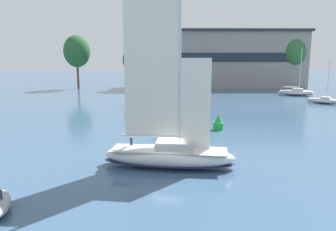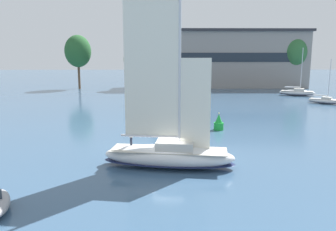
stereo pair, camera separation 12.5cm
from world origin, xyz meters
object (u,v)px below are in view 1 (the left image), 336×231
object	(u,v)px
tree_shore_center	(77,51)
sailboat_moored_far_slip	(160,98)
tree_shore_right	(293,52)
tree_shore_left	(133,60)
sailboat_moored_mid_channel	(324,101)
channel_buoy	(218,123)
sailboat_main	(169,153)
sailboat_moored_near_marina	(296,92)

from	to	relation	value
tree_shore_center	sailboat_moored_far_slip	distance (m)	36.56
sailboat_moored_far_slip	tree_shore_right	bearing A→B (deg)	36.11
tree_shore_left	tree_shore_center	bearing A→B (deg)	171.41
tree_shore_left	sailboat_moored_far_slip	bearing A→B (deg)	-73.28
tree_shore_right	sailboat_moored_mid_channel	bearing A→B (deg)	-100.95
channel_buoy	tree_shore_center	bearing A→B (deg)	119.78
sailboat_main	tree_shore_right	bearing A→B (deg)	61.30
sailboat_moored_near_marina	channel_buoy	size ratio (longest dim) A/B	5.04
tree_shore_right	sailboat_moored_mid_channel	xyz separation A→B (m)	(-6.17, -31.91, -9.58)
tree_shore_right	sailboat_main	world-z (taller)	sailboat_main
tree_shore_left	sailboat_moored_far_slip	world-z (taller)	tree_shore_left
sailboat_moored_mid_channel	sailboat_main	bearing A→B (deg)	-130.61
tree_shore_center	sailboat_moored_mid_channel	world-z (taller)	tree_shore_center
tree_shore_right	sailboat_moored_near_marina	size ratio (longest dim) A/B	1.32
tree_shore_center	sailboat_moored_far_slip	bearing A→B (deg)	-49.16
channel_buoy	tree_shore_left	bearing A→B (deg)	106.13
sailboat_moored_far_slip	channel_buoy	distance (m)	27.60
sailboat_moored_far_slip	channel_buoy	xyz separation A→B (m)	(7.42, -26.59, 0.16)
sailboat_moored_mid_channel	channel_buoy	distance (m)	33.50
tree_shore_left	sailboat_moored_far_slip	distance (m)	26.42
sailboat_main	sailboat_moored_far_slip	size ratio (longest dim) A/B	1.45
tree_shore_left	sailboat_moored_far_slip	size ratio (longest dim) A/B	1.11
sailboat_moored_far_slip	channel_buoy	world-z (taller)	sailboat_moored_far_slip
sailboat_moored_far_slip	tree_shore_left	bearing A→B (deg)	106.72
tree_shore_center	sailboat_moored_far_slip	xyz separation A→B (m)	(23.05, -26.66, -9.74)
tree_shore_left	tree_shore_right	xyz separation A→B (m)	(45.59, 3.66, 2.03)
sailboat_main	sailboat_moored_mid_channel	bearing A→B (deg)	49.39
tree_shore_right	sailboat_moored_mid_channel	size ratio (longest dim) A/B	1.68
tree_shore_right	sailboat_moored_near_marina	world-z (taller)	tree_shore_right
sailboat_moored_far_slip	channel_buoy	bearing A→B (deg)	-74.41
sailboat_main	sailboat_moored_far_slip	xyz separation A→B (m)	(-0.87, 40.42, -0.47)
tree_shore_left	sailboat_moored_near_marina	size ratio (longest dim) A/B	1.05
tree_shore_center	tree_shore_right	distance (m)	61.36
sailboat_moored_near_marina	sailboat_moored_mid_channel	world-z (taller)	sailboat_moored_near_marina
tree_shore_left	channel_buoy	world-z (taller)	tree_shore_left
tree_shore_left	sailboat_main	xyz separation A→B (m)	(8.16, -64.71, -6.97)
sailboat_main	channel_buoy	distance (m)	15.31
tree_shore_left	tree_shore_right	world-z (taller)	tree_shore_right
tree_shore_right	tree_shore_left	bearing A→B (deg)	-175.42
tree_shore_left	tree_shore_center	world-z (taller)	tree_shore_center
sailboat_moored_near_marina	sailboat_moored_mid_channel	bearing A→B (deg)	-89.74
tree_shore_center	sailboat_moored_near_marina	bearing A→B (deg)	-17.58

